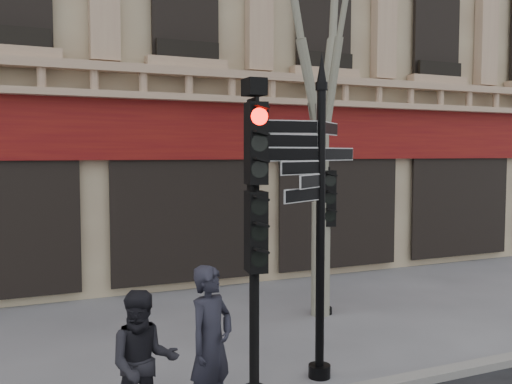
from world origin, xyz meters
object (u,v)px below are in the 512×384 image
traffic_signal_secondary (326,214)px  pedestrian_b (143,364)px  plane_tree (323,2)px  pedestrian_a (211,344)px  fingerpost (321,162)px  traffic_signal_main (254,199)px

traffic_signal_secondary → pedestrian_b: size_ratio=1.72×
plane_tree → pedestrian_a: (-3.37, -3.25, -4.98)m
fingerpost → pedestrian_b: 3.44m
plane_tree → fingerpost: bearing=-120.8°
traffic_signal_main → traffic_signal_secondary: (2.78, 2.88, -0.60)m
traffic_signal_main → pedestrian_b: 2.32m
fingerpost → traffic_signal_main: fingerpost is taller
fingerpost → traffic_signal_main: 1.20m
fingerpost → plane_tree: 4.22m
traffic_signal_main → pedestrian_a: (-0.72, -0.39, -1.62)m
traffic_signal_main → fingerpost: bearing=21.1°
traffic_signal_main → traffic_signal_secondary: 4.05m
traffic_signal_secondary → pedestrian_a: (-3.49, -3.27, -1.02)m
traffic_signal_main → traffic_signal_secondary: bearing=55.0°
plane_tree → pedestrian_a: 6.84m
fingerpost → plane_tree: bearing=40.8°
traffic_signal_secondary → plane_tree: bearing=-155.8°
fingerpost → pedestrian_a: fingerpost is taller
traffic_signal_main → plane_tree: bearing=56.0°
plane_tree → pedestrian_b: bearing=-142.0°
pedestrian_b → traffic_signal_secondary: bearing=45.9°
plane_tree → pedestrian_b: (-4.16, -3.25, -5.08)m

